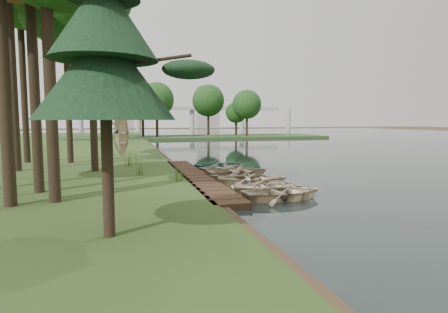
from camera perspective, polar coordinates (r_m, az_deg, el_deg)
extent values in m
plane|color=#3D2F1D|center=(22.78, -0.44, -3.43)|extent=(300.00, 300.00, 0.00)
cube|color=black|center=(55.06, 25.34, 1.37)|extent=(130.00, 200.00, 0.05)
cube|color=#372315|center=(22.41, -4.41, -3.21)|extent=(1.60, 16.00, 0.30)
cube|color=#29401C|center=(73.14, -4.33, 2.96)|extent=(50.00, 14.00, 0.45)
cylinder|color=black|center=(72.41, -22.86, 4.59)|extent=(0.50, 0.50, 4.80)
sphere|color=#1D4417|center=(72.46, -22.97, 7.44)|extent=(5.60, 5.60, 5.60)
cylinder|color=black|center=(71.83, -17.57, 4.76)|extent=(0.50, 0.50, 4.80)
sphere|color=#1D4417|center=(71.88, -17.65, 7.63)|extent=(5.60, 5.60, 5.60)
cylinder|color=black|center=(71.86, -12.23, 4.90)|extent=(0.50, 0.50, 4.80)
sphere|color=#1D4417|center=(71.92, -12.29, 7.77)|extent=(5.60, 5.60, 5.60)
cylinder|color=black|center=(72.51, -6.94, 4.99)|extent=(0.50, 0.50, 4.80)
sphere|color=#1D4417|center=(72.57, -6.98, 7.83)|extent=(5.60, 5.60, 5.60)
cylinder|color=black|center=(73.76, -1.79, 5.04)|extent=(0.50, 0.50, 4.80)
sphere|color=#1D4417|center=(73.82, -1.80, 7.83)|extent=(5.60, 5.60, 5.60)
cylinder|color=black|center=(75.58, 3.15, 5.04)|extent=(0.50, 0.50, 4.80)
sphere|color=#1D4417|center=(75.63, 3.17, 7.77)|extent=(5.60, 5.60, 5.60)
cylinder|color=black|center=(77.93, 7.83, 5.02)|extent=(0.50, 0.50, 4.80)
sphere|color=#1D4417|center=(77.98, 7.86, 7.66)|extent=(5.60, 5.60, 5.60)
cube|color=#A5A5A0|center=(142.70, -8.89, 7.31)|extent=(90.00, 4.00, 1.20)
cylinder|color=#A5A5A0|center=(142.48, -21.00, 5.40)|extent=(1.80, 1.80, 8.00)
cylinder|color=#A5A5A0|center=(141.88, -12.90, 5.63)|extent=(1.80, 1.80, 8.00)
cylinder|color=#A5A5A0|center=(144.08, -4.89, 5.75)|extent=(1.80, 1.80, 8.00)
cylinder|color=#A5A5A0|center=(148.95, 2.74, 5.76)|extent=(1.80, 1.80, 8.00)
cylinder|color=#A5A5A0|center=(156.25, 9.77, 5.68)|extent=(1.80, 1.80, 8.00)
cube|color=#A5A5A0|center=(165.75, -2.72, 7.47)|extent=(10.00, 8.00, 18.00)
cube|color=#A5A5A0|center=(166.78, -14.99, 6.25)|extent=(8.00, 8.00, 12.00)
imported|color=beige|center=(16.93, 9.02, -5.17)|extent=(3.85, 2.85, 0.77)
imported|color=beige|center=(18.26, 6.85, -4.45)|extent=(3.80, 3.02, 0.71)
imported|color=beige|center=(19.52, 5.97, -3.91)|extent=(3.48, 2.87, 0.63)
imported|color=beige|center=(20.47, 4.37, -3.22)|extent=(4.21, 3.34, 0.79)
imported|color=beige|center=(21.78, 2.36, -2.80)|extent=(3.97, 3.43, 0.69)
imported|color=beige|center=(23.21, 2.19, -2.12)|extent=(4.14, 3.08, 0.82)
imported|color=beige|center=(24.24, 1.71, -1.96)|extent=(3.89, 3.36, 0.68)
imported|color=beige|center=(25.49, -0.20, -1.56)|extent=(3.98, 3.38, 0.70)
imported|color=#2E8071|center=(26.94, -0.83, -1.17)|extent=(3.50, 2.59, 0.70)
imported|color=beige|center=(33.19, -15.17, 0.43)|extent=(4.68, 4.24, 0.79)
cylinder|color=black|center=(16.34, -25.08, 12.35)|extent=(0.45, 0.45, 10.69)
cylinder|color=black|center=(16.36, -30.68, 12.72)|extent=(0.46, 0.46, 11.04)
cylinder|color=black|center=(18.80, -26.96, 10.26)|extent=(0.44, 0.44, 10.00)
cylinder|color=black|center=(27.60, -29.51, 10.81)|extent=(0.49, 0.49, 12.26)
cylinder|color=black|center=(25.38, -19.44, 10.08)|extent=(0.46, 0.46, 10.79)
cylinder|color=black|center=(32.68, -28.22, 9.38)|extent=(0.47, 0.47, 11.60)
ellipsoid|color=#1D4417|center=(33.63, -28.70, 19.27)|extent=(5.93, 5.93, 5.04)
cylinder|color=black|center=(30.98, -22.68, 8.92)|extent=(0.45, 0.45, 10.60)
ellipsoid|color=#1D4417|center=(31.77, -23.06, 18.49)|extent=(3.99, 3.99, 3.39)
cylinder|color=black|center=(10.88, -17.31, -1.88)|extent=(0.32, 0.32, 3.82)
cone|color=black|center=(10.87, -17.73, 12.19)|extent=(3.80, 3.80, 2.60)
cone|color=black|center=(11.13, -17.96, 19.49)|extent=(2.90, 2.90, 2.25)
cone|color=#3F661E|center=(20.31, -6.76, -2.13)|extent=(0.60, 0.60, 1.11)
cone|color=#3F661E|center=(22.90, -12.58, -1.57)|extent=(0.60, 0.60, 0.95)
cone|color=#3F661E|center=(27.70, -14.37, -0.23)|extent=(0.60, 0.60, 1.09)
cone|color=#3F661E|center=(29.49, -13.54, 0.15)|extent=(0.60, 0.60, 1.11)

